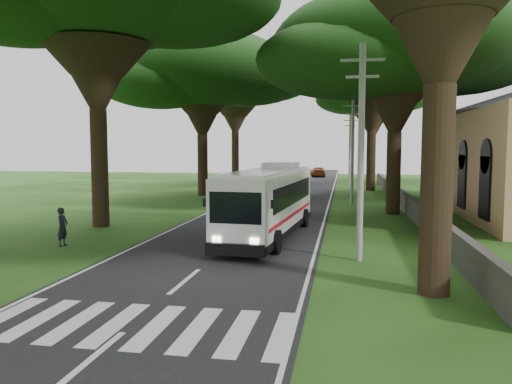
{
  "coord_description": "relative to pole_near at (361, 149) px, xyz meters",
  "views": [
    {
      "loc": [
        4.91,
        -12.8,
        4.21
      ],
      "look_at": [
        0.92,
        9.67,
        2.2
      ],
      "focal_mm": 35.0,
      "sensor_mm": 36.0,
      "label": 1
    }
  ],
  "objects": [
    {
      "name": "tree_l_far",
      "position": [
        -14.0,
        42.0,
        8.65
      ],
      "size": [
        15.45,
        15.45,
        16.22
      ],
      "color": "black",
      "rests_on": "ground"
    },
    {
      "name": "distant_car_a",
      "position": [
        -6.3,
        27.42,
        -3.55
      ],
      "size": [
        1.49,
        3.53,
        1.19
      ],
      "primitive_type": "imported",
      "rotation": [
        0.0,
        0.0,
        3.12
      ],
      "color": "silver",
      "rests_on": "road"
    },
    {
      "name": "distant_car_b",
      "position": [
        -6.59,
        41.16,
        -3.41
      ],
      "size": [
        1.7,
        4.55,
        1.48
      ],
      "primitive_type": "imported",
      "rotation": [
        0.0,
        0.0,
        -0.03
      ],
      "color": "#20304C",
      "rests_on": "road"
    },
    {
      "name": "tree_r_mida",
      "position": [
        2.5,
        14.0,
        6.35
      ],
      "size": [
        15.52,
        15.52,
        13.9
      ],
      "color": "black",
      "rests_on": "ground"
    },
    {
      "name": "ground",
      "position": [
        -5.5,
        -6.0,
        -4.18
      ],
      "size": [
        140.0,
        140.0,
        0.0
      ],
      "primitive_type": "plane",
      "color": "#1E4614",
      "rests_on": "ground"
    },
    {
      "name": "road",
      "position": [
        -5.5,
        19.0,
        -4.17
      ],
      "size": [
        8.0,
        120.0,
        0.04
      ],
      "primitive_type": "cube",
      "color": "black",
      "rests_on": "ground"
    },
    {
      "name": "property_wall",
      "position": [
        3.5,
        18.0,
        -3.58
      ],
      "size": [
        0.35,
        50.0,
        1.2
      ],
      "primitive_type": "cube",
      "color": "#383533",
      "rests_on": "ground"
    },
    {
      "name": "coach_bus",
      "position": [
        -4.05,
        4.29,
        -2.45
      ],
      "size": [
        3.22,
        11.03,
        3.21
      ],
      "rotation": [
        0.0,
        0.0,
        -0.08
      ],
      "color": "silver",
      "rests_on": "ground"
    },
    {
      "name": "crosswalk",
      "position": [
        -5.5,
        -8.0,
        -4.18
      ],
      "size": [
        8.0,
        3.0,
        0.01
      ],
      "primitive_type": "cube",
      "color": "silver",
      "rests_on": "ground"
    },
    {
      "name": "pole_near",
      "position": [
        0.0,
        0.0,
        0.0
      ],
      "size": [
        1.6,
        0.24,
        8.0
      ],
      "color": "gray",
      "rests_on": "ground"
    },
    {
      "name": "tree_l_midb",
      "position": [
        -13.0,
        24.0,
        6.76
      ],
      "size": [
        15.64,
        15.64,
        14.33
      ],
      "color": "black",
      "rests_on": "ground"
    },
    {
      "name": "tree_r_far",
      "position": [
        3.0,
        50.0,
        7.42
      ],
      "size": [
        13.63,
        13.63,
        14.64
      ],
      "color": "black",
      "rests_on": "ground"
    },
    {
      "name": "pole_mid",
      "position": [
        0.0,
        20.0,
        0.0
      ],
      "size": [
        1.6,
        0.24,
        8.0
      ],
      "color": "gray",
      "rests_on": "ground"
    },
    {
      "name": "pedestrian",
      "position": [
        -12.5,
        0.64,
        -3.35
      ],
      "size": [
        0.41,
        0.61,
        1.67
      ],
      "primitive_type": "imported",
      "rotation": [
        0.0,
        0.0,
        1.58
      ],
      "color": "black",
      "rests_on": "ground"
    },
    {
      "name": "pole_far",
      "position": [
        0.0,
        40.0,
        0.0
      ],
      "size": [
        1.6,
        0.24,
        8.0
      ],
      "color": "gray",
      "rests_on": "ground"
    },
    {
      "name": "distant_car_c",
      "position": [
        -4.42,
        55.11,
        -3.45
      ],
      "size": [
        2.58,
        5.05,
        1.4
      ],
      "primitive_type": "imported",
      "rotation": [
        0.0,
        0.0,
        3.27
      ],
      "color": "maroon",
      "rests_on": "road"
    },
    {
      "name": "tree_r_midb",
      "position": [
        2.0,
        32.0,
        8.02
      ],
      "size": [
        14.38,
        14.38,
        15.38
      ],
      "color": "black",
      "rests_on": "ground"
    }
  ]
}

